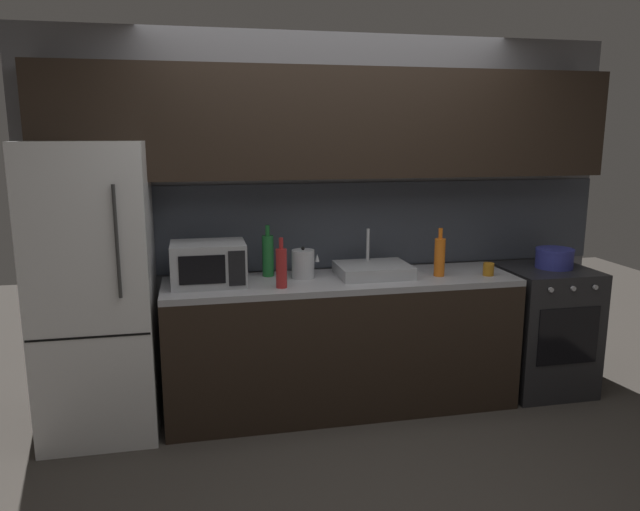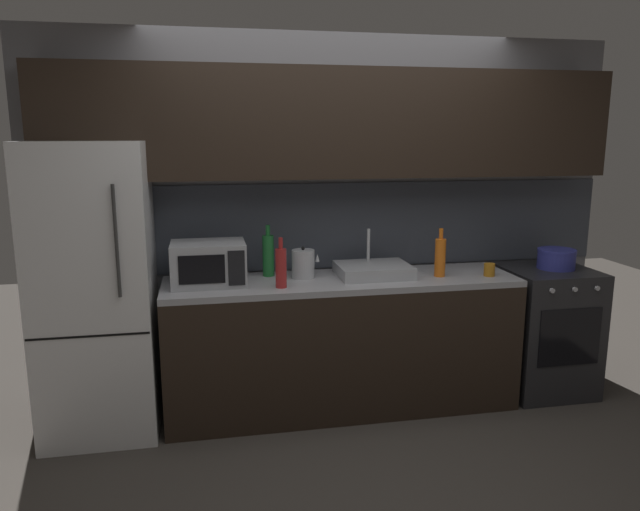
% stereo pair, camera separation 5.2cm
% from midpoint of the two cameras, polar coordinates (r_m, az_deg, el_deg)
% --- Properties ---
extents(ground_plane, '(10.00, 10.00, 0.00)m').
position_cam_midpoint_polar(ground_plane, '(3.48, 5.40, -20.35)').
color(ground_plane, '#3D3833').
extents(back_wall, '(4.06, 0.44, 2.50)m').
position_cam_midpoint_polar(back_wall, '(4.12, 0.81, 7.56)').
color(back_wall, slate).
rests_on(back_wall, ground).
extents(counter_run, '(2.32, 0.60, 0.90)m').
position_cam_midpoint_polar(counter_run, '(4.06, 1.71, -8.39)').
color(counter_run, black).
rests_on(counter_run, ground).
extents(refrigerator, '(0.68, 0.69, 1.79)m').
position_cam_midpoint_polar(refrigerator, '(3.88, -21.01, -3.22)').
color(refrigerator, white).
rests_on(refrigerator, ground).
extents(oven_range, '(0.60, 0.62, 0.90)m').
position_cam_midpoint_polar(oven_range, '(4.64, 20.18, -6.57)').
color(oven_range, '#232326').
rests_on(oven_range, ground).
extents(microwave, '(0.46, 0.35, 0.27)m').
position_cam_midpoint_polar(microwave, '(3.81, -10.99, -0.77)').
color(microwave, '#A8AAAF').
rests_on(microwave, counter_run).
extents(sink_basin, '(0.48, 0.38, 0.30)m').
position_cam_midpoint_polar(sink_basin, '(4.01, 4.72, -1.37)').
color(sink_basin, '#ADAFB5').
rests_on(sink_basin, counter_run).
extents(kettle, '(0.19, 0.15, 0.21)m').
position_cam_midpoint_polar(kettle, '(3.94, -2.00, -0.80)').
color(kettle, '#B7BABF').
rests_on(kettle, counter_run).
extents(wine_bottle_orange, '(0.07, 0.07, 0.32)m').
position_cam_midpoint_polar(wine_bottle_orange, '(4.05, 10.99, -0.09)').
color(wine_bottle_orange, orange).
rests_on(wine_bottle_orange, counter_run).
extents(wine_bottle_green, '(0.08, 0.08, 0.34)m').
position_cam_midpoint_polar(wine_bottle_green, '(3.99, -5.37, 0.05)').
color(wine_bottle_green, '#1E6B2D').
rests_on(wine_bottle_green, counter_run).
extents(wine_bottle_red, '(0.07, 0.07, 0.31)m').
position_cam_midpoint_polar(wine_bottle_red, '(3.68, -4.11, -1.15)').
color(wine_bottle_red, '#A82323').
rests_on(wine_bottle_red, counter_run).
extents(mug_amber, '(0.07, 0.07, 0.09)m').
position_cam_midpoint_polar(mug_amber, '(4.16, 15.44, -1.28)').
color(mug_amber, '#B27019').
rests_on(mug_amber, counter_run).
extents(cooking_pot, '(0.26, 0.26, 0.14)m').
position_cam_midpoint_polar(cooking_pot, '(4.54, 21.17, -0.24)').
color(cooking_pot, '#333899').
rests_on(cooking_pot, oven_range).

